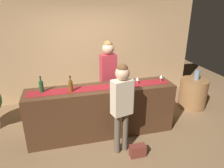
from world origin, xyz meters
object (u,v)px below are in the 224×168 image
Objects in this scene: wine_bottle_green at (41,86)px; vase_on_side_table at (197,75)px; round_side_table at (193,93)px; customer_sipping at (122,101)px; wine_glass_far_end at (137,79)px; handbag at (138,151)px; wine_bottle_amber at (71,86)px; wine_glass_mid_counter at (132,81)px; bartender at (108,71)px; wine_glass_near_customer at (161,77)px.

wine_bottle_green is 3.67m from vase_on_side_table.
customer_sipping is at bearing -152.33° from round_side_table.
wine_glass_far_end reaches higher than vase_on_side_table.
wine_bottle_green is 1.08× the size of handbag.
wine_bottle_amber is (0.51, -0.11, 0.00)m from wine_bottle_green.
customer_sipping is at bearing 138.51° from handbag.
wine_glass_far_end is 0.09× the size of customer_sipping.
vase_on_side_table is at bearing 34.34° from handbag.
customer_sipping reaches higher than round_side_table.
customer_sipping reaches higher than handbag.
wine_glass_mid_counter and wine_glass_far_end have the same top height.
wine_bottle_amber is at bearing -168.61° from vase_on_side_table.
round_side_table is at bearing 17.63° from wine_glass_far_end.
wine_glass_mid_counter is at bearing 107.18° from bartender.
wine_glass_near_customer is 0.51× the size of handbag.
wine_bottle_amber reaches higher than wine_glass_near_customer.
wine_glass_far_end is at bearing -1.90° from wine_bottle_green.
wine_bottle_green is at bearing 178.81° from wine_glass_near_customer.
wine_glass_near_customer is (2.34, -0.05, -0.01)m from wine_bottle_green.
vase_on_side_table is (2.32, 1.21, -0.16)m from customer_sipping.
customer_sipping is (-1.04, -0.65, -0.11)m from wine_glass_near_customer.
wine_bottle_green is 2.06m from handbag.
wine_bottle_green is at bearing -171.94° from vase_on_side_table.
customer_sipping is at bearing -123.70° from wine_glass_mid_counter.
wine_bottle_green reaches higher than wine_glass_far_end.
handbag is at bearing 90.25° from bartender.
wine_bottle_green is at bearing 174.83° from wine_glass_mid_counter.
round_side_table reaches higher than handbag.
wine_glass_mid_counter is 2.08m from vase_on_side_table.
round_side_table is (1.76, 0.56, -0.75)m from wine_glass_far_end.
vase_on_side_table is (1.96, 0.66, -0.26)m from wine_glass_mid_counter.
round_side_table is at bearing -163.17° from vase_on_side_table.
customer_sipping is 2.65m from round_side_table.
handbag is at bearing -55.28° from customer_sipping.
wine_bottle_amber is 0.41× the size of round_side_table.
customer_sipping reaches higher than wine_bottle_green.
customer_sipping is at bearing -129.10° from wine_glass_far_end.
round_side_table is at bearing 11.32° from wine_bottle_amber.
bartender is at bearing 97.17° from handbag.
wine_bottle_amber is 0.99m from customer_sipping.
round_side_table is at bearing 7.95° from wine_bottle_green.
wine_glass_far_end is 0.74m from bartender.
wine_bottle_green is 2.10× the size of wine_glass_near_customer.
wine_glass_mid_counter is (1.66, -0.15, -0.01)m from wine_bottle_green.
wine_bottle_amber is at bearing 142.40° from handbag.
vase_on_side_table reaches higher than handbag.
wine_bottle_green is at bearing 149.52° from handbag.
wine_bottle_green is 3.69m from round_side_table.
vase_on_side_table is (1.28, 0.56, -0.26)m from wine_glass_near_customer.
bartender reaches higher than wine_glass_mid_counter.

